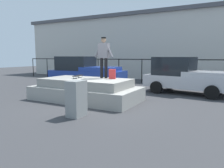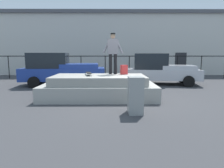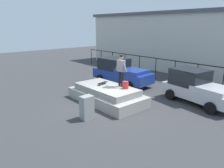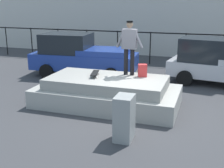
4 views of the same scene
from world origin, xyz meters
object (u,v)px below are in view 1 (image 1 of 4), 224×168
skateboarder (104,54)px  car_blue_pickup_near (85,72)px  skateboard (78,76)px  utility_box (76,99)px  backpack (112,74)px  car_silver_pickup_mid (185,76)px

skateboarder → car_blue_pickup_near: bearing=137.0°
skateboarder → skateboard: size_ratio=2.22×
skateboarder → car_blue_pickup_near: 4.32m
utility_box → backpack: bearing=92.8°
utility_box → car_blue_pickup_near: bearing=122.3°
skateboarder → utility_box: (0.67, -2.87, -1.43)m
backpack → skateboard: bearing=-5.5°
skateboarder → utility_box: bearing=-76.9°
skateboard → car_silver_pickup_mid: size_ratio=0.18×
car_blue_pickup_near → utility_box: bearing=-56.9°
backpack → utility_box: bearing=72.8°
skateboarder → car_blue_pickup_near: skateboarder is taller
skateboarder → car_silver_pickup_mid: bearing=48.1°
car_silver_pickup_mid → skateboard: bearing=-136.2°
skateboard → car_silver_pickup_mid: car_silver_pickup_mid is taller
backpack → car_blue_pickup_near: bearing=-60.7°
car_silver_pickup_mid → utility_box: size_ratio=3.93×
skateboarder → skateboard: skateboarder is taller
car_blue_pickup_near → skateboard: bearing=-59.1°
car_silver_pickup_mid → backpack: bearing=-125.8°
backpack → car_silver_pickup_mid: size_ratio=0.09×
backpack → utility_box: size_ratio=0.36×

